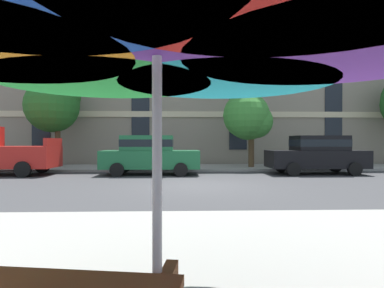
% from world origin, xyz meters
% --- Properties ---
extents(ground_plane, '(120.00, 120.00, 0.00)m').
position_xyz_m(ground_plane, '(0.00, 0.00, 0.00)').
color(ground_plane, '#38383A').
extents(sidewalk_far, '(56.00, 3.60, 0.12)m').
position_xyz_m(sidewalk_far, '(0.00, 6.80, 0.06)').
color(sidewalk_far, gray).
rests_on(sidewalk_far, ground).
extents(apartment_building, '(36.44, 12.08, 12.80)m').
position_xyz_m(apartment_building, '(-0.00, 14.99, 6.40)').
color(apartment_building, gray).
rests_on(apartment_building, ground).
extents(sedan_green, '(4.40, 1.98, 1.78)m').
position_xyz_m(sedan_green, '(-1.95, 3.70, 0.95)').
color(sedan_green, '#195933').
rests_on(sedan_green, ground).
extents(sedan_black, '(4.40, 1.98, 1.78)m').
position_xyz_m(sedan_black, '(5.78, 3.70, 0.95)').
color(sedan_black, black).
rests_on(sedan_black, ground).
extents(street_tree_left, '(2.97, 2.93, 5.45)m').
position_xyz_m(street_tree_left, '(-7.54, 7.07, 3.79)').
color(street_tree_left, '#4C3823').
rests_on(street_tree_left, ground).
extents(street_tree_middle, '(2.69, 2.69, 4.17)m').
position_xyz_m(street_tree_middle, '(3.17, 6.34, 2.76)').
color(street_tree_middle, '#4C3823').
rests_on(street_tree_middle, ground).
extents(patio_umbrella, '(4.12, 3.83, 2.54)m').
position_xyz_m(patio_umbrella, '(-0.67, -9.00, 2.26)').
color(patio_umbrella, silver).
rests_on(patio_umbrella, ground).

